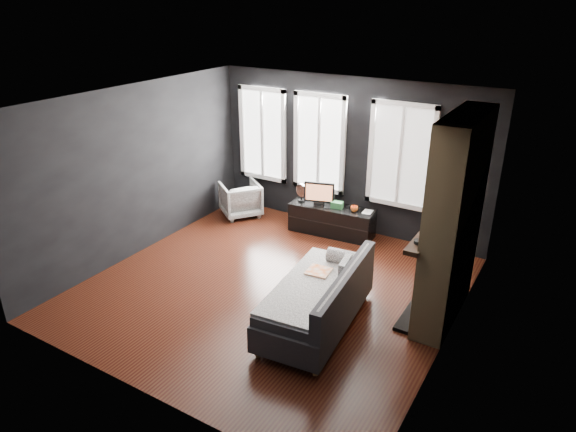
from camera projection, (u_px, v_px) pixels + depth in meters
The scene contains 18 objects.
floor at pixel (272, 288), 7.47m from camera, with size 5.00×5.00×0.00m, color black.
ceiling at pixel (269, 101), 6.39m from camera, with size 5.00×5.00×0.00m, color white.
wall_back at pixel (348, 155), 8.89m from camera, with size 5.00×0.02×2.70m, color black.
wall_left at pixel (137, 171), 8.11m from camera, with size 0.02×5.00×2.70m, color black.
wall_right at pixel (458, 245), 5.75m from camera, with size 0.02×5.00×2.70m, color black.
windows at pixel (326, 93), 8.66m from camera, with size 4.00×0.16×1.76m, color white, non-canonical shape.
fireplace at pixel (453, 222), 6.31m from camera, with size 0.70×1.62×2.70m, color #93724C, non-canonical shape.
sofa at pixel (317, 296), 6.48m from camera, with size 0.99×1.99×0.85m, color #27272A, non-canonical shape.
stripe_pillow at pixel (345, 272), 6.66m from camera, with size 0.08×0.35×0.35m, color gray.
armchair at pixel (240, 197), 9.78m from camera, with size 0.69×0.65×0.71m, color silver.
media_console at pixel (332, 220), 9.05m from camera, with size 1.50×0.47×0.51m, color black, non-canonical shape.
monitor at pixel (319, 192), 8.92m from camera, with size 0.54×0.12×0.48m, color black, non-canonical shape.
desk_fan at pixel (302, 192), 9.10m from camera, with size 0.24×0.24×0.34m, color gray, non-canonical shape.
mug at pixel (354, 208), 8.72m from camera, with size 0.13×0.10×0.13m, color #D05D1F.
book at pixel (364, 206), 8.70m from camera, with size 0.15×0.02×0.21m, color #BFB19A.
storage_box at pixel (337, 205), 8.88m from camera, with size 0.20×0.13×0.11m, color #2D6E38.
mantel_vase at pixel (443, 209), 6.80m from camera, with size 0.17×0.17×0.17m, color gold.
mantel_clock at pixel (419, 242), 6.04m from camera, with size 0.12×0.12×0.04m, color black.
Camera 1 is at (3.51, -5.38, 3.95)m, focal length 32.00 mm.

